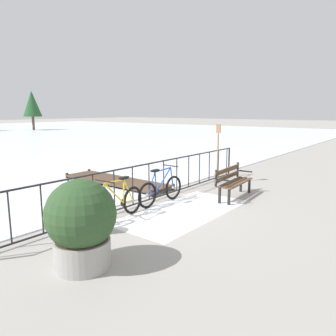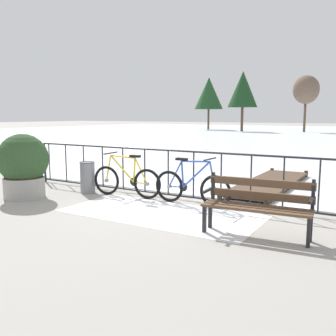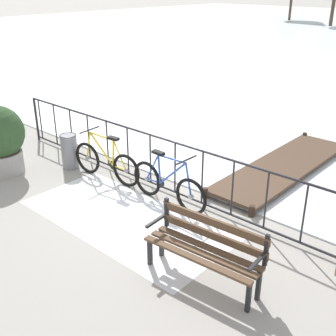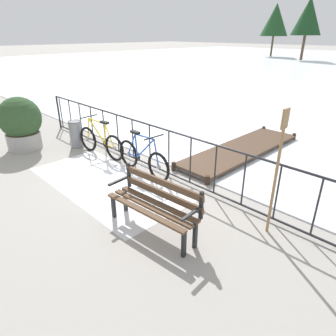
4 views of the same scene
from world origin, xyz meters
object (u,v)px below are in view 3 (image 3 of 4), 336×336
at_px(bicycle_second, 106,162).
at_px(park_bench, 206,245).
at_px(bicycle_near_railing, 168,185).
at_px(trash_bin, 69,151).

distance_m(bicycle_second, park_bench, 3.50).
bearing_deg(park_bench, bicycle_near_railing, 145.54).
bearing_deg(park_bench, bicycle_second, 161.16).
relative_size(bicycle_near_railing, trash_bin, 2.34).
distance_m(bicycle_second, trash_bin, 1.04).
xyz_separation_m(bicycle_second, trash_bin, (-1.04, -0.12, 0.00)).
bearing_deg(park_bench, trash_bin, 166.96).
bearing_deg(trash_bin, park_bench, -13.04).
relative_size(bicycle_near_railing, park_bench, 1.05).
bearing_deg(bicycle_second, bicycle_near_railing, 1.99).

